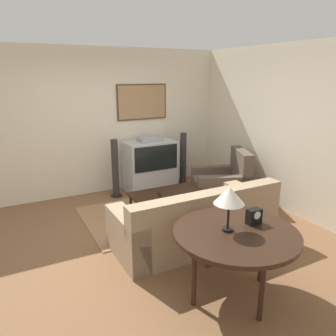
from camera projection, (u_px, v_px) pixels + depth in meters
ground_plane at (137, 238)px, 4.61m from camera, size 12.00×12.00×0.00m
wall_back at (92, 123)px, 6.05m from camera, size 12.00×0.10×2.70m
wall_right at (283, 129)px, 5.40m from camera, size 0.06×12.00×2.70m
area_rug at (159, 212)px, 5.44m from camera, size 2.42×1.64×0.01m
tv at (150, 165)px, 6.40m from camera, size 0.97×0.58×1.07m
couch at (196, 223)px, 4.39m from camera, size 2.18×0.95×0.83m
armchair at (222, 185)px, 5.90m from camera, size 1.17×1.10×0.93m
coffee_table at (165, 194)px, 5.29m from camera, size 1.14×0.49×0.40m
console_table at (236, 237)px, 3.23m from camera, size 1.24×1.24×0.74m
table_lamp at (229, 196)px, 3.13m from camera, size 0.30×0.30×0.45m
mantel_clock at (254, 216)px, 3.35m from camera, size 0.15×0.10×0.16m
remote at (159, 194)px, 5.15m from camera, size 0.09×0.17×0.02m
speaker_tower_left at (115, 170)px, 6.05m from camera, size 0.22×0.22×1.09m
speaker_tower_right at (183, 161)px, 6.69m from camera, size 0.22×0.22×1.09m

